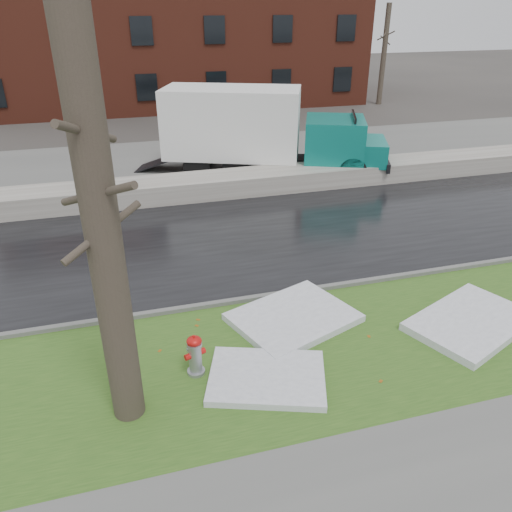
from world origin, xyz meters
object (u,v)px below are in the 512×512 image
object	(u,v)px
fire_hydrant	(195,353)
tree	(103,236)
box_truck	(259,130)
worker	(81,157)

from	to	relation	value
fire_hydrant	tree	world-z (taller)	tree
box_truck	worker	distance (m)	7.12
fire_hydrant	worker	world-z (taller)	worker
tree	worker	world-z (taller)	tree
worker	box_truck	bearing A→B (deg)	-164.95
fire_hydrant	worker	bearing A→B (deg)	82.21
fire_hydrant	box_truck	distance (m)	13.01
worker	fire_hydrant	bearing A→B (deg)	104.93
box_truck	worker	bearing A→B (deg)	-145.88
fire_hydrant	worker	xyz separation A→B (m)	(-2.20, 10.57, 1.15)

